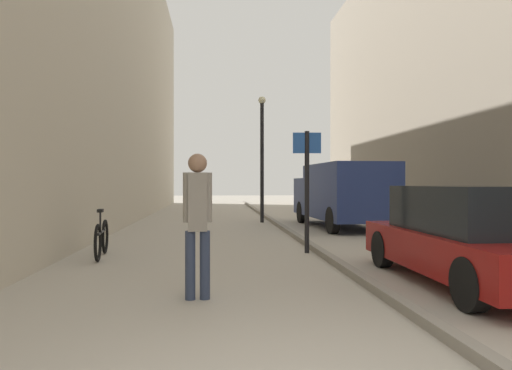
# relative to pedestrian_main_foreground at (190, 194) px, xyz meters

# --- Properties ---
(ground_plane) EXTENTS (80.00, 80.00, 0.00)m
(ground_plane) POSITION_rel_pedestrian_main_foreground_xyz_m (1.82, -8.59, -0.94)
(ground_plane) COLOR #A8A093
(building_facade_left) EXTENTS (3.90, 40.00, 12.82)m
(building_facade_left) POSITION_rel_pedestrian_main_foreground_xyz_m (-3.73, -8.59, 5.47)
(building_facade_left) COLOR #BCB29E
(building_facade_left) RESTS_ON ground_plane
(kerb_strip) EXTENTS (0.16, 40.00, 0.12)m
(kerb_strip) POSITION_rel_pedestrian_main_foreground_xyz_m (3.40, -8.59, -0.88)
(kerb_strip) COLOR gray
(kerb_strip) RESTS_ON ground_plane
(pedestrian_main_foreground) EXTENTS (0.32, 0.21, 1.63)m
(pedestrian_main_foreground) POSITION_rel_pedestrian_main_foreground_xyz_m (0.00, 0.00, 0.00)
(pedestrian_main_foreground) COLOR brown
(pedestrian_main_foreground) RESTS_ON ground_plane
(pedestrian_mid_block) EXTENTS (0.37, 0.24, 1.87)m
(pedestrian_mid_block) POSITION_rel_pedestrian_main_foreground_xyz_m (0.98, -17.17, 0.14)
(pedestrian_mid_block) COLOR #2D3851
(pedestrian_mid_block) RESTS_ON ground_plane
(delivery_van) EXTENTS (2.28, 5.51, 2.11)m
(delivery_van) POSITION_rel_pedestrian_main_foreground_xyz_m (5.46, -7.98, 0.21)
(delivery_van) COLOR navy
(delivery_van) RESTS_ON ground_plane
(parked_car) EXTENTS (1.86, 4.21, 1.45)m
(parked_car) POSITION_rel_pedestrian_main_foreground_xyz_m (4.98, -16.62, -0.23)
(parked_car) COLOR maroon
(parked_car) RESTS_ON ground_plane
(street_sign_post) EXTENTS (0.60, 0.10, 2.60)m
(street_sign_post) POSITION_rel_pedestrian_main_foreground_xyz_m (3.16, -13.42, 0.60)
(street_sign_post) COLOR black
(street_sign_post) RESTS_ON ground_plane
(lamp_post) EXTENTS (0.28, 0.28, 4.76)m
(lamp_post) POSITION_rel_pedestrian_main_foreground_xyz_m (2.99, -5.78, 1.78)
(lamp_post) COLOR black
(lamp_post) RESTS_ON ground_plane
(bicycle_leaning) EXTENTS (0.24, 1.77, 0.98)m
(bicycle_leaning) POSITION_rel_pedestrian_main_foreground_xyz_m (-1.06, -13.63, -0.56)
(bicycle_leaning) COLOR black
(bicycle_leaning) RESTS_ON ground_plane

